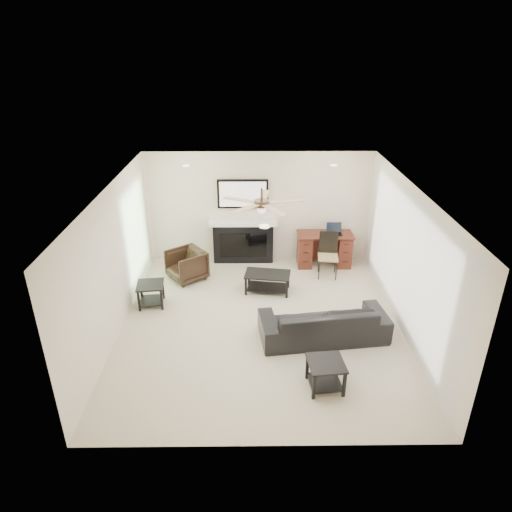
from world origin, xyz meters
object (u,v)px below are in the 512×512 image
object	(u,v)px
desk	(324,249)
fireplace_unit	(243,222)
coffee_table	(267,282)
armchair	(186,265)
sofa	(324,322)

from	to	relation	value
desk	fireplace_unit	bearing A→B (deg)	173.40
coffee_table	fireplace_unit	distance (m)	1.67
armchair	fireplace_unit	distance (m)	1.60
desk	armchair	bearing A→B (deg)	-167.95
armchair	coffee_table	world-z (taller)	armchair
sofa	desk	size ratio (longest dim) A/B	1.76
armchair	fireplace_unit	xyz separation A→B (m)	(1.19, 0.85, 0.63)
armchair	desk	size ratio (longest dim) A/B	0.59
sofa	fireplace_unit	xyz separation A→B (m)	(-1.41, 3.00, 0.64)
sofa	fireplace_unit	distance (m)	3.38
armchair	coffee_table	xyz separation A→B (m)	(1.70, -0.55, -0.13)
sofa	desk	distance (m)	2.82
coffee_table	desk	size ratio (longest dim) A/B	0.74
coffee_table	desk	xyz separation A→B (m)	(1.31, 1.19, 0.18)
coffee_table	desk	distance (m)	1.78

